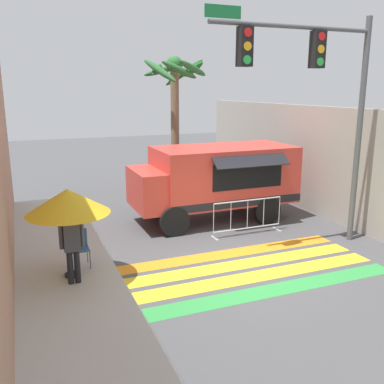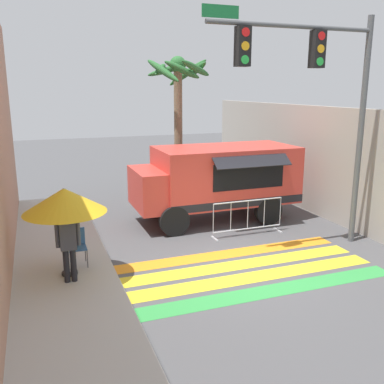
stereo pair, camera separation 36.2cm
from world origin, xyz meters
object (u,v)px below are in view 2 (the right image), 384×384
at_px(traffic_signal_pole, 317,83).
at_px(barricade_front, 248,218).
at_px(patio_umbrella, 64,201).
at_px(vendor_person, 68,243).
at_px(folding_chair, 76,243).
at_px(palm_tree, 179,94).
at_px(food_truck, 214,177).

height_order(traffic_signal_pole, barricade_front, traffic_signal_pole).
xyz_separation_m(patio_umbrella, vendor_person, (-0.00, -0.39, -0.85)).
bearing_deg(barricade_front, folding_chair, -170.42).
bearing_deg(traffic_signal_pole, patio_umbrella, 178.78).
bearing_deg(folding_chair, traffic_signal_pole, -29.05).
xyz_separation_m(vendor_person, barricade_front, (5.30, 1.79, -0.51)).
relative_size(folding_chair, barricade_front, 0.39).
relative_size(patio_umbrella, vendor_person, 1.27).
bearing_deg(palm_tree, patio_umbrella, -128.12).
bearing_deg(patio_umbrella, palm_tree, 51.88).
distance_m(food_truck, patio_umbrella, 5.86).
height_order(vendor_person, barricade_front, vendor_person).
xyz_separation_m(folding_chair, barricade_front, (5.07, 0.86, -0.14)).
bearing_deg(patio_umbrella, food_truck, 32.44).
height_order(folding_chair, vendor_person, vendor_person).
xyz_separation_m(traffic_signal_pole, patio_umbrella, (-6.33, 0.13, -2.54)).
distance_m(traffic_signal_pole, patio_umbrella, 6.83).
bearing_deg(food_truck, traffic_signal_pole, -66.79).
bearing_deg(vendor_person, barricade_front, 17.64).
relative_size(folding_chair, palm_tree, 0.16).
distance_m(folding_chair, vendor_person, 1.03).
relative_size(traffic_signal_pole, patio_umbrella, 3.02).
relative_size(barricade_front, palm_tree, 0.42).
relative_size(traffic_signal_pole, folding_chair, 6.97).
relative_size(food_truck, barricade_front, 2.35).
height_order(traffic_signal_pole, vendor_person, traffic_signal_pole).
bearing_deg(palm_tree, folding_chair, -129.36).
bearing_deg(folding_chair, food_truck, 6.14).
bearing_deg(food_truck, folding_chair, -151.08).
bearing_deg(patio_umbrella, folding_chair, 67.00).
xyz_separation_m(patio_umbrella, folding_chair, (0.23, 0.54, -1.22)).
height_order(food_truck, patio_umbrella, food_truck).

